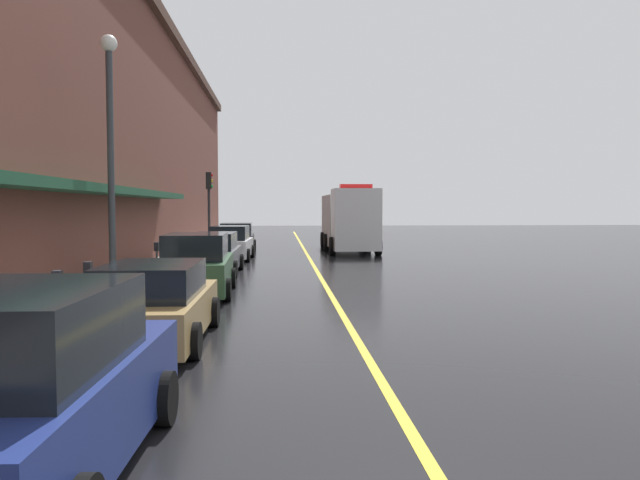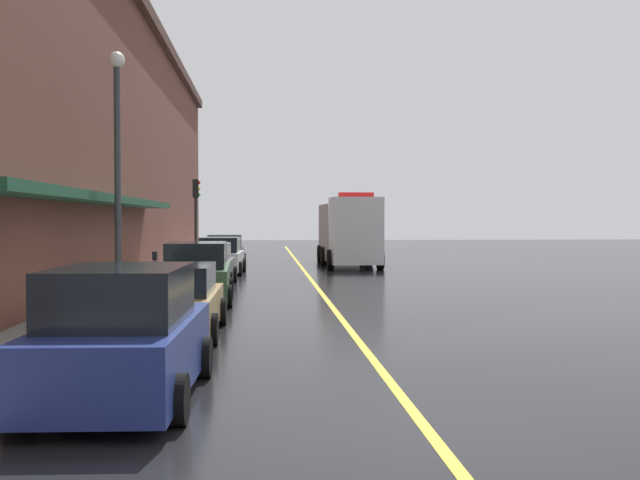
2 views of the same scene
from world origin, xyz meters
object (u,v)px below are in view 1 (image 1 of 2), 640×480
Objects in this scene: parking_meter_2 at (88,282)px; parked_car_2 at (197,266)px; parked_car_1 at (155,305)px; parking_meter_0 at (157,255)px; box_truck at (348,220)px; parked_car_5 at (237,238)px; parking_meter_1 at (172,249)px; parked_car_4 at (230,244)px; parking_meter_3 at (58,295)px; traffic_light_near at (209,196)px; parked_car_3 at (215,254)px; parked_car_0 at (27,391)px; street_lamp_left at (110,138)px.

parked_car_2 is at bearing 75.51° from parking_meter_2.
parking_meter_0 is at bearing 11.33° from parked_car_1.
parked_car_5 is at bearing -90.56° from box_truck.
parking_meter_1 is (-1.43, 4.07, 0.22)m from parked_car_2.
parked_car_4 is 5.32m from parked_car_5.
parked_car_4 is 19.19m from parking_meter_3.
parking_meter_2 is 0.31× the size of traffic_light_near.
parked_car_1 reaches higher than parking_meter_0.
parking_meter_2 is at bearing 174.05° from parked_car_3.
parked_car_4 is 3.23× the size of parking_meter_2.
parking_meter_2 is (0.00, -6.88, 0.00)m from parking_meter_0.
parking_meter_1 is 1.00× the size of parking_meter_3.
parked_car_2 is 5.68m from parked_car_3.
parking_meter_0 is (-1.49, 13.61, 0.20)m from parked_car_0.
parked_car_2 is at bearing -177.92° from parked_car_4.
parking_meter_2 is at bearing 163.93° from parked_car_2.
parked_car_4 is at bearing 82.14° from parking_meter_0.
street_lamp_left is (-0.60, 4.05, 3.34)m from parking_meter_2.
parked_car_3 is at bearing 2.44° from parked_car_0.
box_truck is 17.72m from parking_meter_0.
parked_car_5 is 22.79m from parking_meter_2.
parked_car_5 is at bearing 2.89° from parked_car_4.
parked_car_4 reaches higher than parked_car_1.
box_truck reaches higher than parking_meter_2.
parking_meter_0 is 2.72m from parking_meter_1.
parked_car_1 reaches higher than parking_meter_2.
parked_car_0 reaches higher than parked_car_5.
parked_car_4 reaches higher than parked_car_3.
traffic_light_near is (0.06, 13.92, 2.10)m from parking_meter_0.
parking_meter_3 is at bearing 174.94° from parked_car_3.
street_lamp_left is at bearing -24.83° from box_truck.
parked_car_4 is 3.23× the size of parking_meter_1.
parked_car_1 is 3.49× the size of parking_meter_0.
box_truck is at bearing -48.13° from parked_car_4.
street_lamp_left is at bearing -92.26° from traffic_light_near.
traffic_light_near is at bearing 4.94° from parked_car_0.
box_truck is at bearing -14.68° from parked_car_1.
parked_car_2 is 0.53× the size of box_truck.
parking_meter_3 is at bearing -90.16° from traffic_light_near.
parked_car_5 is 0.51× the size of box_truck.
parked_car_4 is 8.38m from box_truck.
parked_car_0 is 17.93m from parked_car_3.
parked_car_0 reaches higher than parked_car_2.
parked_car_0 is 24.16m from parked_car_4.
parked_car_4 is at bearing 2.04° from parked_car_0.
parked_car_0 is at bearing -77.50° from parking_meter_2.
parked_car_0 is at bearing -83.74° from parking_meter_0.
parking_meter_1 is 11.30m from parking_meter_3.
parking_meter_0 is at bearing 44.94° from parked_car_2.
parked_car_4 is (-0.02, 18.26, 0.06)m from parked_car_1.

